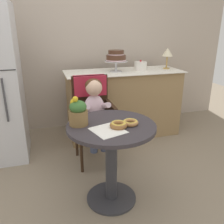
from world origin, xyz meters
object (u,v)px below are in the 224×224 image
donut_front (119,125)px  tiered_cake_stand (116,57)px  table_lamp (167,53)px  cafe_table (111,148)px  flower_vase (78,112)px  donut_mid (130,122)px  round_layer_cake (140,66)px  seated_child (95,106)px  wicker_chair (92,105)px

donut_front → tiered_cake_stand: size_ratio=0.46×
tiered_cake_stand → table_lamp: (0.74, 0.01, 0.03)m
cafe_table → flower_vase: size_ratio=3.02×
cafe_table → donut_mid: donut_mid is taller
cafe_table → flower_vase: bearing=163.4°
tiered_cake_stand → round_layer_cake: tiered_cake_stand is taller
donut_mid → tiered_cake_stand: bearing=77.6°
donut_front → round_layer_cake: round_layer_cake is taller
tiered_cake_stand → cafe_table: bearing=-108.7°
seated_child → tiered_cake_stand: tiered_cake_stand is taller
wicker_chair → tiered_cake_stand: (0.44, 0.54, 0.44)m
wicker_chair → table_lamp: size_ratio=3.35×
donut_front → round_layer_cake: bearing=61.4°
seated_child → round_layer_cake: 1.09m
wicker_chair → flower_vase: flower_vase is taller
table_lamp → seated_child: bearing=-149.5°
tiered_cake_stand → seated_child: bearing=-122.6°
seated_child → table_lamp: (1.18, 0.70, 0.44)m
wicker_chair → donut_mid: wicker_chair is taller
cafe_table → wicker_chair: 0.78m
donut_front → table_lamp: (1.15, 1.38, 0.37)m
flower_vase → tiered_cake_stand: 1.43m
cafe_table → table_lamp: (1.18, 1.31, 0.61)m
donut_mid → round_layer_cake: bearing=64.5°
flower_vase → table_lamp: bearing=40.7°
seated_child → round_layer_cake: size_ratio=4.26×
seated_child → donut_mid: (0.15, -0.65, 0.06)m
donut_mid → table_lamp: bearing=52.5°
donut_mid → tiered_cake_stand: 1.42m
seated_child → donut_front: 0.69m
seated_child → donut_front: size_ratio=5.31×
donut_front → tiered_cake_stand: (0.40, 1.37, 0.34)m
wicker_chair → round_layer_cake: bearing=29.2°
donut_front → table_lamp: 1.83m
cafe_table → donut_mid: (0.15, -0.04, 0.23)m
donut_mid → tiered_cake_stand: tiered_cake_stand is taller
flower_vase → table_lamp: size_ratio=0.84×
seated_child → round_layer_cake: bearing=41.5°
cafe_table → tiered_cake_stand: bearing=71.3°
round_layer_cake → table_lamp: size_ratio=0.60×
seated_child → donut_mid: bearing=-77.3°
seated_child → donut_mid: 0.67m
seated_child → tiered_cake_stand: 0.91m
flower_vase → table_lamp: 1.91m
flower_vase → round_layer_cake: round_layer_cake is taller
seated_child → table_lamp: bearing=30.5°
cafe_table → seated_child: 0.63m
cafe_table → wicker_chair: bearing=90.0°
round_layer_cake → flower_vase: bearing=-130.1°
donut_front → flower_vase: flower_vase is taller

